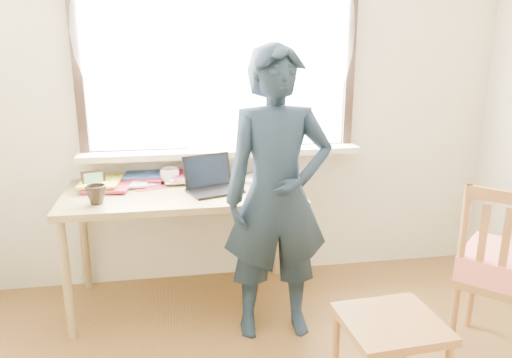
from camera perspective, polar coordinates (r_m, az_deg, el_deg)
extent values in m
cube|color=beige|center=(3.39, -0.77, 9.69)|extent=(3.50, 0.02, 2.60)
cube|color=white|center=(3.33, -4.27, 14.72)|extent=(1.70, 0.01, 1.30)
cube|color=black|center=(3.39, -4.01, 3.16)|extent=(1.82, 0.06, 0.06)
cube|color=black|center=(3.34, -19.89, 13.86)|extent=(0.06, 0.06, 1.30)
cube|color=black|center=(3.51, 10.71, 14.56)|extent=(0.06, 0.06, 1.30)
cube|color=beige|center=(3.32, -3.89, 3.07)|extent=(1.85, 0.20, 0.04)
cube|color=white|center=(3.25, -4.17, 16.46)|extent=(1.95, 0.02, 1.65)
cube|color=olive|center=(3.10, -8.39, -1.61)|extent=(1.43, 0.71, 0.04)
cylinder|color=olive|center=(3.02, -20.82, -10.83)|extent=(0.05, 0.05, 0.72)
cylinder|color=olive|center=(3.57, -19.03, -6.48)|extent=(0.05, 0.05, 0.72)
cylinder|color=olive|center=(3.04, 4.83, -9.60)|extent=(0.05, 0.05, 0.72)
cylinder|color=olive|center=(3.58, 2.41, -5.47)|extent=(0.05, 0.05, 0.72)
cube|color=black|center=(3.02, -4.69, -1.37)|extent=(0.36, 0.31, 0.02)
cube|color=black|center=(3.09, -5.58, 0.93)|extent=(0.31, 0.16, 0.20)
cube|color=black|center=(3.09, -5.58, 0.93)|extent=(0.27, 0.14, 0.17)
cube|color=black|center=(3.01, -4.62, -1.36)|extent=(0.30, 0.21, 0.00)
imported|color=white|center=(3.23, -9.82, 0.35)|extent=(0.17, 0.17, 0.10)
imported|color=black|center=(2.93, -17.80, -1.70)|extent=(0.14, 0.14, 0.11)
ellipsoid|color=black|center=(3.03, 0.75, -1.06)|extent=(0.09, 0.06, 0.03)
cube|color=white|center=(3.25, -12.42, -0.58)|extent=(0.36, 0.37, 0.00)
cube|color=white|center=(3.26, -13.25, -0.46)|extent=(0.33, 0.35, 0.01)
cube|color=gold|center=(3.20, -16.62, -0.86)|extent=(0.33, 0.33, 0.02)
cube|color=white|center=(3.15, -7.03, -0.61)|extent=(0.26, 0.29, 0.00)
cube|color=gold|center=(3.26, -10.52, -0.04)|extent=(0.35, 0.34, 0.01)
cube|color=white|center=(3.35, -9.78, 0.49)|extent=(0.21, 0.27, 0.01)
cube|color=maroon|center=(3.32, -12.53, 0.29)|extent=(0.26, 0.29, 0.01)
cube|color=white|center=(3.25, -12.80, 0.09)|extent=(0.33, 0.29, 0.02)
cube|color=gold|center=(3.19, -15.62, -0.36)|extent=(0.29, 0.26, 0.02)
cube|color=maroon|center=(3.20, -7.05, 0.29)|extent=(0.22, 0.24, 0.02)
imported|color=white|center=(3.28, -15.77, -0.46)|extent=(0.20, 0.27, 0.03)
imported|color=white|center=(3.33, -0.92, 0.38)|extent=(0.34, 0.34, 0.02)
cube|color=black|center=(3.21, -18.09, -0.21)|extent=(0.14, 0.05, 0.11)
cube|color=#487936|center=(3.21, -18.09, -0.21)|extent=(0.11, 0.04, 0.08)
cube|color=#9F6934|center=(2.41, 15.22, -15.66)|extent=(0.46, 0.44, 0.04)
cylinder|color=#9F6934|center=(2.60, 9.06, -18.63)|extent=(0.04, 0.04, 0.40)
cylinder|color=#9F6934|center=(2.74, 16.68, -17.10)|extent=(0.04, 0.04, 0.40)
cube|color=#9F6934|center=(2.97, 26.68, -10.26)|extent=(0.62, 0.62, 0.04)
cylinder|color=#9F6934|center=(3.26, 23.38, -12.01)|extent=(0.04, 0.04, 0.42)
cylinder|color=#9F6934|center=(2.94, 21.59, -14.95)|extent=(0.04, 0.04, 0.42)
cylinder|color=#9F6934|center=(2.72, 22.61, -5.79)|extent=(0.04, 0.04, 0.51)
cube|color=#9F6934|center=(2.62, 27.24, -1.96)|extent=(0.31, 0.32, 0.06)
cube|color=#9F6934|center=(2.70, 26.55, -7.14)|extent=(0.04, 0.04, 0.41)
cube|color=#9F6934|center=(2.71, 24.43, -6.75)|extent=(0.04, 0.04, 0.41)
cube|color=red|center=(2.94, 26.89, -8.73)|extent=(0.61, 0.61, 0.13)
imported|color=black|center=(2.75, 2.45, -1.98)|extent=(0.61, 0.40, 1.64)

